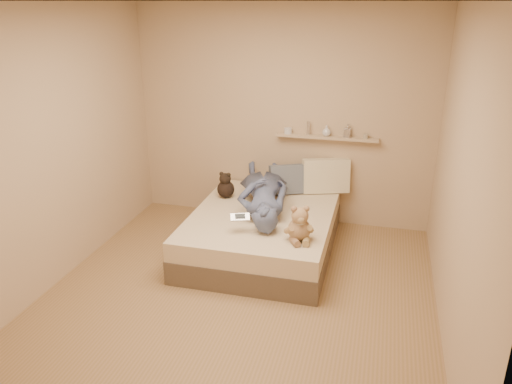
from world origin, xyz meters
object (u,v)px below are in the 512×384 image
(teddy_bear, at_px, (300,226))
(dark_plush, at_px, (226,186))
(pillow_cream, at_px, (326,176))
(bed, at_px, (262,232))
(person, at_px, (263,192))
(wall_shelf, at_px, (327,137))
(game_console, at_px, (240,217))
(pillow_grey, at_px, (291,179))

(teddy_bear, distance_m, dark_plush, 1.36)
(dark_plush, bearing_deg, pillow_cream, 23.67)
(bed, height_order, person, person)
(person, xyz_separation_m, wall_shelf, (0.58, 0.74, 0.47))
(pillow_cream, bearing_deg, game_console, -116.37)
(person, distance_m, wall_shelf, 1.05)
(teddy_bear, xyz_separation_m, wall_shelf, (0.05, 1.46, 0.50))
(game_console, height_order, teddy_bear, teddy_bear)
(game_console, xyz_separation_m, dark_plush, (-0.43, 0.87, -0.03))
(pillow_grey, bearing_deg, bed, -104.10)
(teddy_bear, distance_m, wall_shelf, 1.54)
(pillow_cream, bearing_deg, dark_plush, -156.33)
(game_console, xyz_separation_m, person, (0.06, 0.69, 0.02))
(dark_plush, height_order, wall_shelf, wall_shelf)
(pillow_cream, relative_size, pillow_grey, 1.10)
(bed, relative_size, game_console, 9.34)
(game_console, bearing_deg, dark_plush, 116.34)
(teddy_bear, relative_size, pillow_grey, 0.73)
(teddy_bear, height_order, wall_shelf, wall_shelf)
(person, bearing_deg, wall_shelf, -142.79)
(bed, xyz_separation_m, dark_plush, (-0.53, 0.35, 0.36))
(pillow_cream, distance_m, pillow_grey, 0.42)
(pillow_cream, xyz_separation_m, pillow_grey, (-0.40, -0.14, -0.03))
(game_console, bearing_deg, teddy_bear, -2.91)
(wall_shelf, bearing_deg, pillow_grey, -149.82)
(bed, distance_m, pillow_grey, 0.81)
(dark_plush, distance_m, pillow_cream, 1.20)
(game_console, relative_size, pillow_cream, 0.37)
(bed, xyz_separation_m, pillow_grey, (0.17, 0.69, 0.40))
(teddy_bear, bearing_deg, dark_plush, 138.79)
(dark_plush, bearing_deg, game_console, -63.66)
(pillow_cream, bearing_deg, pillow_grey, -160.59)
(dark_plush, distance_m, pillow_grey, 0.78)
(teddy_bear, height_order, pillow_grey, teddy_bear)
(game_console, bearing_deg, pillow_grey, 77.33)
(game_console, distance_m, person, 0.69)
(bed, relative_size, pillow_grey, 3.80)
(pillow_cream, xyz_separation_m, person, (-0.61, -0.66, -0.02))
(pillow_grey, relative_size, person, 0.33)
(bed, relative_size, teddy_bear, 5.20)
(teddy_bear, relative_size, pillow_cream, 0.66)
(dark_plush, bearing_deg, teddy_bear, -41.21)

